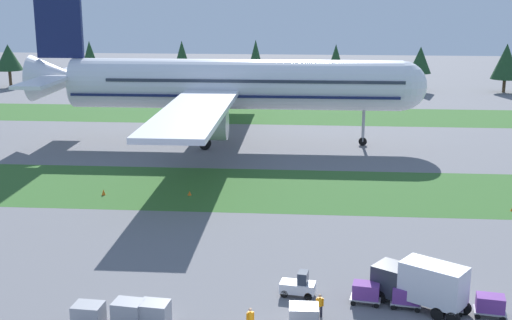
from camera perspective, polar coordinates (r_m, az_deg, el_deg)
grass_strip_near at (r=79.25m, az=2.58°, el=-2.47°), size 320.00×17.66×0.01m
grass_strip_far at (r=125.31m, az=3.35°, el=3.70°), size 320.00×17.66×0.01m
airliner at (r=101.25m, az=-2.47°, el=6.33°), size 58.24×71.94×24.86m
baggage_tug at (r=52.63m, az=3.56°, el=-10.36°), size 2.78×1.71×1.97m
cargo_dolly_lead at (r=52.02m, az=9.11°, el=-10.70°), size 2.41×1.84×1.55m
cargo_dolly_second at (r=51.91m, az=12.35°, el=-10.92°), size 2.41×1.84×1.55m
cargo_dolly_third at (r=51.97m, az=15.61°, el=-11.09°), size 2.41×1.84×1.55m
cargo_dolly_fourth at (r=52.19m, az=18.85°, el=-11.24°), size 2.41×1.84×1.55m
catering_truck at (r=51.65m, az=13.54°, el=-9.86°), size 7.04×5.82×3.58m
ground_crew_marshaller at (r=47.44m, az=-0.48°, el=-13.04°), size 0.52×0.36×1.74m
ground_crew_loader at (r=49.57m, az=5.31°, el=-11.85°), size 0.56×0.36×1.74m
uld_container_0 at (r=49.79m, az=-13.72°, el=-12.33°), size 2.12×1.75×1.52m
uld_container_1 at (r=49.22m, az=-10.54°, el=-12.35°), size 2.20×1.85×1.72m
uld_container_2 at (r=48.80m, az=-8.42°, el=-12.51°), size 2.16×1.81×1.70m
uld_container_3 at (r=48.17m, az=3.98°, el=-12.83°), size 2.04×1.65×1.58m
taxiway_marker_0 at (r=78.93m, az=-12.53°, el=-2.62°), size 0.44×0.44×0.67m
taxiway_marker_3 at (r=77.39m, az=-5.54°, el=-2.75°), size 0.44×0.44×0.49m
distant_tree_line at (r=157.06m, az=4.38°, el=8.38°), size 173.71×9.73×11.89m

